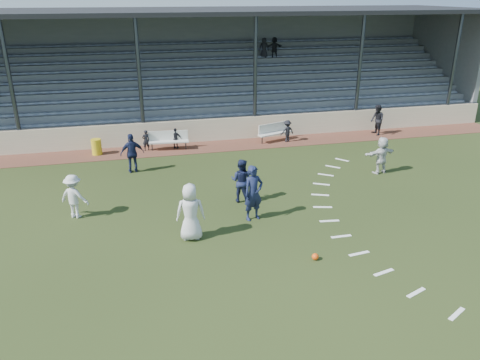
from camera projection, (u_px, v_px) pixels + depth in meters
name	position (u px, v px, depth m)	size (l,w,h in m)	color
ground	(258.00, 247.00, 14.82)	(90.00, 90.00, 0.00)	#253114
cinder_track	(205.00, 147.00, 24.29)	(34.00, 2.00, 0.02)	#562E22
retaining_wall	(201.00, 131.00, 25.02)	(34.00, 0.18, 1.20)	beige
bench_left	(168.00, 139.00, 23.72)	(2.03, 0.65, 0.95)	beige
bench_right	(274.00, 130.00, 25.14)	(2.02, 1.10, 0.95)	beige
trash_bin	(97.00, 147.00, 23.02)	(0.49, 0.49, 0.78)	gold
football	(315.00, 257.00, 14.07)	(0.21, 0.21, 0.21)	#F04A0E
player_white_lead	(190.00, 212.00, 14.97)	(0.93, 0.61, 1.91)	silver
player_navy_lead	(253.00, 193.00, 16.27)	(0.73, 0.48, 2.00)	#161C3D
player_navy_mid	(241.00, 181.00, 17.73)	(0.83, 0.65, 1.70)	#161C3D
player_white_wing	(74.00, 196.00, 16.47)	(1.04, 0.60, 1.61)	silver
player_navy_wing	(132.00, 153.00, 20.64)	(1.04, 0.43, 1.77)	#161C3D
player_white_back	(382.00, 155.00, 20.55)	(1.54, 0.49, 1.66)	silver
official	(377.00, 120.00, 26.06)	(0.82, 0.64, 1.68)	black
sub_left_near	(146.00, 140.00, 23.57)	(0.39, 0.25, 1.06)	black
sub_left_far	(176.00, 138.00, 23.89)	(0.61, 0.26, 1.05)	black
sub_right	(287.00, 131.00, 24.94)	(0.76, 0.43, 1.17)	black
grandstand	(188.00, 85.00, 28.67)	(34.60, 9.00, 6.61)	slate
penalty_arc	(376.00, 232.00, 15.70)	(3.89, 14.63, 0.01)	white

